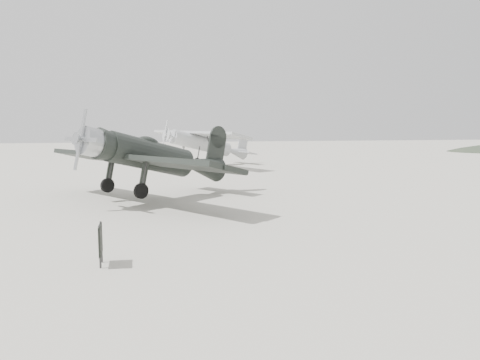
{
  "coord_description": "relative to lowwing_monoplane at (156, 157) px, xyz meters",
  "views": [
    {
      "loc": [
        -2.2,
        -14.57,
        3.76
      ],
      "look_at": [
        1.37,
        3.64,
        1.5
      ],
      "focal_mm": 35.0,
      "sensor_mm": 36.0,
      "label": 1
    }
  ],
  "objects": [
    {
      "name": "highwing_monoplane",
      "position": [
        4.5,
        17.85,
        0.09
      ],
      "size": [
        9.42,
        11.87,
        3.51
      ],
      "rotation": [
        0.0,
        0.23,
        0.48
      ],
      "color": "#AAADB0",
      "rests_on": "ground"
    },
    {
      "name": "ground",
      "position": [
        1.83,
        -8.52,
        -2.1
      ],
      "size": [
        160.0,
        160.0,
        0.0
      ],
      "primitive_type": "plane",
      "color": "#ADA79A",
      "rests_on": "ground"
    },
    {
      "name": "sign_board",
      "position": [
        -1.67,
        -10.52,
        -1.43
      ],
      "size": [
        0.08,
        0.79,
        1.14
      ],
      "rotation": [
        0.0,
        0.0,
        0.02
      ],
      "color": "#333333",
      "rests_on": "ground"
    },
    {
      "name": "lowwing_monoplane",
      "position": [
        0.0,
        0.0,
        0.0
      ],
      "size": [
        10.11,
        11.13,
        3.98
      ],
      "rotation": [
        0.0,
        0.24,
        0.63
      ],
      "color": "black",
      "rests_on": "ground"
    }
  ]
}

